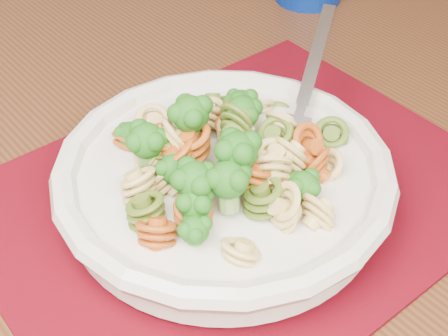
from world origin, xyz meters
name	(u,v)px	position (x,y,z in m)	size (l,w,h in m)	color
dining_table	(144,276)	(0.09, 0.74, 0.65)	(1.46, 1.15, 0.77)	#4B2B15
placemat	(239,195)	(0.17, 0.69, 0.77)	(0.40, 0.31, 0.00)	#510310
pasta_bowl	(224,178)	(0.15, 0.69, 0.80)	(0.26, 0.26, 0.05)	beige
pasta_broccoli_heap	(224,162)	(0.15, 0.69, 0.82)	(0.22, 0.22, 0.06)	#D5B969
fork	(295,129)	(0.22, 0.70, 0.82)	(0.19, 0.02, 0.01)	silver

